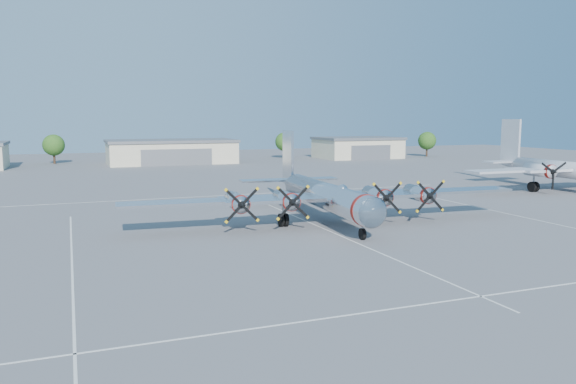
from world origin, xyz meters
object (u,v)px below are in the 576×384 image
object	(u,v)px
tree_west	(54,145)
main_bomber_b29	(323,221)
tree_far_east	(427,141)
twin_engine_east	(553,189)
hangar_center	(171,151)
tree_east	(284,142)
hangar_east	(358,147)

from	to	relation	value
tree_west	main_bomber_b29	xyz separation A→B (m)	(26.65, -86.70, -4.22)
main_bomber_b29	tree_far_east	bearing A→B (deg)	52.96
twin_engine_east	tree_far_east	bearing A→B (deg)	70.60
twin_engine_east	hangar_center	bearing A→B (deg)	123.62
hangar_center	tree_east	distance (m)	30.64
main_bomber_b29	twin_engine_east	bearing A→B (deg)	18.22
tree_east	twin_engine_east	world-z (taller)	tree_east
hangar_east	tree_east	bearing A→B (deg)	161.46
hangar_center	main_bomber_b29	bearing A→B (deg)	-88.79
tree_west	twin_engine_east	size ratio (longest dim) A/B	0.21
tree_west	twin_engine_east	bearing A→B (deg)	-47.95
tree_far_east	twin_engine_east	bearing A→B (deg)	-110.38
tree_east	main_bomber_b29	bearing A→B (deg)	-108.50
hangar_center	twin_engine_east	bearing A→B (deg)	-57.36
hangar_east	tree_far_east	xyz separation A→B (m)	(20.00, -1.96, 1.51)
tree_east	twin_engine_east	size ratio (longest dim) A/B	0.21
hangar_center	tree_east	world-z (taller)	tree_east
tree_west	tree_east	xyz separation A→B (m)	(55.00, -2.00, 0.00)
tree_far_east	main_bomber_b29	distance (m)	101.50
main_bomber_b29	tree_east	bearing A→B (deg)	75.32
twin_engine_east	hangar_east	bearing A→B (deg)	87.19
hangar_center	tree_east	size ratio (longest dim) A/B	4.31
tree_far_east	tree_west	bearing A→B (deg)	173.86
main_bomber_b29	twin_engine_east	size ratio (longest dim) A/B	1.25
tree_east	tree_far_east	bearing A→B (deg)	-11.89
main_bomber_b29	hangar_east	bearing A→B (deg)	63.31
tree_west	tree_east	distance (m)	55.04
hangar_east	main_bomber_b29	world-z (taller)	hangar_east
hangar_center	twin_engine_east	distance (m)	80.70
hangar_east	tree_west	size ratio (longest dim) A/B	3.10
main_bomber_b29	twin_engine_east	distance (m)	43.21
tree_west	twin_engine_east	world-z (taller)	tree_west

